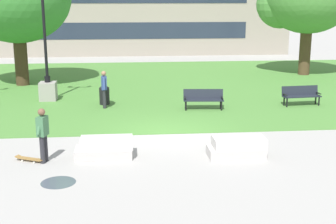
{
  "coord_description": "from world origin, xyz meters",
  "views": [
    {
      "loc": [
        -1.57,
        -16.65,
        4.95
      ],
      "look_at": [
        -0.12,
        -1.4,
        1.2
      ],
      "focal_mm": 50.0,
      "sensor_mm": 36.0,
      "label": 1
    }
  ],
  "objects_px": {
    "park_bench_near_left": "(301,94)",
    "person_skateboarder": "(43,132)",
    "park_bench_near_right": "(203,98)",
    "person_bystander_near_lawn": "(104,87)",
    "trash_bin": "(104,94)",
    "skateboard": "(30,159)",
    "concrete_block_left": "(237,147)",
    "lamp_post_left": "(47,78)",
    "concrete_block_center": "(105,148)"
  },
  "relations": [
    {
      "from": "park_bench_near_left",
      "to": "person_skateboarder",
      "type": "bearing_deg",
      "value": -147.57
    },
    {
      "from": "park_bench_near_right",
      "to": "person_bystander_near_lawn",
      "type": "xyz_separation_m",
      "value": [
        -4.48,
        0.69,
        0.45
      ]
    },
    {
      "from": "trash_bin",
      "to": "skateboard",
      "type": "bearing_deg",
      "value": -104.53
    },
    {
      "from": "concrete_block_left",
      "to": "person_bystander_near_lawn",
      "type": "xyz_separation_m",
      "value": [
        -4.47,
        7.19,
        0.68
      ]
    },
    {
      "from": "lamp_post_left",
      "to": "trash_bin",
      "type": "relative_size",
      "value": 5.69
    },
    {
      "from": "lamp_post_left",
      "to": "trash_bin",
      "type": "bearing_deg",
      "value": -23.41
    },
    {
      "from": "concrete_block_left",
      "to": "trash_bin",
      "type": "xyz_separation_m",
      "value": [
        -4.5,
        7.92,
        0.2
      ]
    },
    {
      "from": "concrete_block_center",
      "to": "person_skateboarder",
      "type": "bearing_deg",
      "value": -170.9
    },
    {
      "from": "skateboard",
      "to": "park_bench_near_left",
      "type": "height_order",
      "value": "park_bench_near_left"
    },
    {
      "from": "park_bench_near_right",
      "to": "trash_bin",
      "type": "height_order",
      "value": "trash_bin"
    },
    {
      "from": "skateboard",
      "to": "lamp_post_left",
      "type": "height_order",
      "value": "lamp_post_left"
    },
    {
      "from": "lamp_post_left",
      "to": "trash_bin",
      "type": "distance_m",
      "value": 3.11
    },
    {
      "from": "person_skateboarder",
      "to": "trash_bin",
      "type": "xyz_separation_m",
      "value": [
        1.56,
        7.88,
        -0.46
      ]
    },
    {
      "from": "person_skateboarder",
      "to": "park_bench_near_left",
      "type": "bearing_deg",
      "value": 32.43
    },
    {
      "from": "concrete_block_center",
      "to": "person_bystander_near_lawn",
      "type": "height_order",
      "value": "person_bystander_near_lawn"
    },
    {
      "from": "concrete_block_left",
      "to": "skateboard",
      "type": "distance_m",
      "value": 6.53
    },
    {
      "from": "person_skateboarder",
      "to": "person_bystander_near_lawn",
      "type": "xyz_separation_m",
      "value": [
        1.59,
        7.15,
        0.02
      ]
    },
    {
      "from": "concrete_block_center",
      "to": "concrete_block_left",
      "type": "xyz_separation_m",
      "value": [
        4.21,
        -0.34,
        0.0
      ]
    },
    {
      "from": "concrete_block_center",
      "to": "lamp_post_left",
      "type": "height_order",
      "value": "lamp_post_left"
    },
    {
      "from": "concrete_block_left",
      "to": "park_bench_near_left",
      "type": "distance_m",
      "value": 8.34
    },
    {
      "from": "park_bench_near_right",
      "to": "concrete_block_center",
      "type": "bearing_deg",
      "value": -124.32
    },
    {
      "from": "person_skateboarder",
      "to": "park_bench_near_left",
      "type": "xyz_separation_m",
      "value": [
        10.77,
        6.84,
        -0.43
      ]
    },
    {
      "from": "skateboard",
      "to": "trash_bin",
      "type": "xyz_separation_m",
      "value": [
        2.02,
        7.78,
        0.42
      ]
    },
    {
      "from": "park_bench_near_right",
      "to": "lamp_post_left",
      "type": "xyz_separation_m",
      "value": [
        -7.31,
        2.63,
        0.58
      ]
    },
    {
      "from": "skateboard",
      "to": "park_bench_near_right",
      "type": "relative_size",
      "value": 0.55
    },
    {
      "from": "concrete_block_left",
      "to": "trash_bin",
      "type": "height_order",
      "value": "trash_bin"
    },
    {
      "from": "skateboard",
      "to": "lamp_post_left",
      "type": "relative_size",
      "value": 0.18
    },
    {
      "from": "trash_bin",
      "to": "person_bystander_near_lawn",
      "type": "height_order",
      "value": "person_bystander_near_lawn"
    },
    {
      "from": "concrete_block_left",
      "to": "person_bystander_near_lawn",
      "type": "bearing_deg",
      "value": 121.89
    },
    {
      "from": "concrete_block_left",
      "to": "person_bystander_near_lawn",
      "type": "height_order",
      "value": "person_bystander_near_lawn"
    },
    {
      "from": "concrete_block_center",
      "to": "concrete_block_left",
      "type": "distance_m",
      "value": 4.22
    },
    {
      "from": "concrete_block_left",
      "to": "person_bystander_near_lawn",
      "type": "distance_m",
      "value": 8.5
    },
    {
      "from": "park_bench_near_left",
      "to": "person_bystander_near_lawn",
      "type": "relative_size",
      "value": 1.08
    },
    {
      "from": "lamp_post_left",
      "to": "trash_bin",
      "type": "height_order",
      "value": "lamp_post_left"
    },
    {
      "from": "concrete_block_left",
      "to": "park_bench_near_right",
      "type": "height_order",
      "value": "park_bench_near_right"
    },
    {
      "from": "concrete_block_center",
      "to": "park_bench_near_right",
      "type": "distance_m",
      "value": 7.47
    },
    {
      "from": "concrete_block_left",
      "to": "skateboard",
      "type": "height_order",
      "value": "concrete_block_left"
    },
    {
      "from": "trash_bin",
      "to": "person_bystander_near_lawn",
      "type": "bearing_deg",
      "value": -87.66
    },
    {
      "from": "trash_bin",
      "to": "lamp_post_left",
      "type": "bearing_deg",
      "value": 156.59
    },
    {
      "from": "park_bench_near_left",
      "to": "concrete_block_center",
      "type": "bearing_deg",
      "value": -143.72
    },
    {
      "from": "concrete_block_center",
      "to": "person_bystander_near_lawn",
      "type": "relative_size",
      "value": 1.07
    },
    {
      "from": "skateboard",
      "to": "park_bench_near_left",
      "type": "bearing_deg",
      "value": 30.96
    },
    {
      "from": "skateboard",
      "to": "lamp_post_left",
      "type": "bearing_deg",
      "value": 95.0
    },
    {
      "from": "skateboard",
      "to": "lamp_post_left",
      "type": "distance_m",
      "value": 9.08
    },
    {
      "from": "person_skateboarder",
      "to": "trash_bin",
      "type": "relative_size",
      "value": 1.78
    },
    {
      "from": "concrete_block_left",
      "to": "lamp_post_left",
      "type": "xyz_separation_m",
      "value": [
        -7.31,
        9.14,
        0.81
      ]
    },
    {
      "from": "concrete_block_center",
      "to": "park_bench_near_left",
      "type": "bearing_deg",
      "value": 36.28
    },
    {
      "from": "concrete_block_center",
      "to": "park_bench_near_right",
      "type": "height_order",
      "value": "park_bench_near_right"
    },
    {
      "from": "trash_bin",
      "to": "person_skateboarder",
      "type": "bearing_deg",
      "value": -101.17
    },
    {
      "from": "person_skateboarder",
      "to": "park_bench_near_right",
      "type": "bearing_deg",
      "value": 46.83
    }
  ]
}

